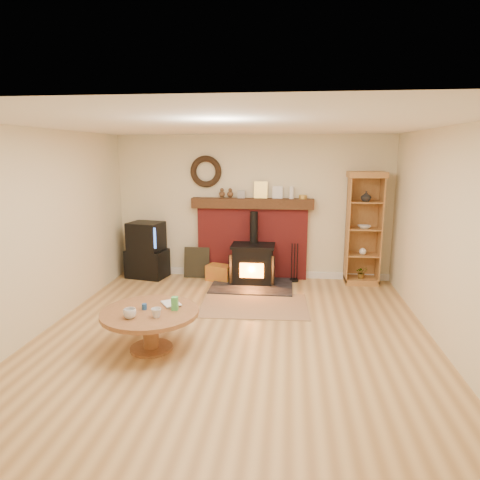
# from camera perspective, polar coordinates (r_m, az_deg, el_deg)

# --- Properties ---
(ground) EXTENTS (5.50, 5.50, 0.00)m
(ground) POSITION_cam_1_polar(r_m,az_deg,el_deg) (5.54, -0.87, -12.87)
(ground) COLOR #A67A45
(ground) RESTS_ON ground
(room_shell) EXTENTS (5.02, 5.52, 2.61)m
(room_shell) POSITION_cam_1_polar(r_m,az_deg,el_deg) (5.17, -0.99, 5.16)
(room_shell) COLOR beige
(room_shell) RESTS_ON ground
(chimney_breast) EXTENTS (2.20, 0.22, 1.78)m
(chimney_breast) POSITION_cam_1_polar(r_m,az_deg,el_deg) (7.84, 1.64, 0.66)
(chimney_breast) COLOR maroon
(chimney_breast) RESTS_ON ground
(wood_stove) EXTENTS (1.40, 1.00, 1.26)m
(wood_stove) POSITION_cam_1_polar(r_m,az_deg,el_deg) (7.55, 1.71, -3.36)
(wood_stove) COLOR black
(wood_stove) RESTS_ON ground
(area_rug) EXTENTS (1.66, 1.18, 0.01)m
(area_rug) POSITION_cam_1_polar(r_m,az_deg,el_deg) (6.59, 1.91, -8.72)
(area_rug) COLOR brown
(area_rug) RESTS_ON ground
(tv_unit) EXTENTS (0.79, 0.62, 1.04)m
(tv_unit) POSITION_cam_1_polar(r_m,az_deg,el_deg) (8.11, -12.33, -1.45)
(tv_unit) COLOR black
(tv_unit) RESTS_ON ground
(curio_cabinet) EXTENTS (0.63, 0.46, 1.97)m
(curio_cabinet) POSITION_cam_1_polar(r_m,az_deg,el_deg) (7.78, 16.13, 1.49)
(curio_cabinet) COLOR #9B6032
(curio_cabinet) RESTS_ON ground
(firelog_box) EXTENTS (0.52, 0.41, 0.28)m
(firelog_box) POSITION_cam_1_polar(r_m,az_deg,el_deg) (7.80, -2.71, -4.39)
(firelog_box) COLOR #C5CA17
(firelog_box) RESTS_ON ground
(leaning_painting) EXTENTS (0.47, 0.13, 0.56)m
(leaning_painting) POSITION_cam_1_polar(r_m,az_deg,el_deg) (7.99, -5.79, -2.99)
(leaning_painting) COLOR black
(leaning_painting) RESTS_ON ground
(fire_tools) EXTENTS (0.16, 0.16, 0.70)m
(fire_tools) POSITION_cam_1_polar(r_m,az_deg,el_deg) (7.81, 7.23, -4.53)
(fire_tools) COLOR black
(fire_tools) RESTS_ON ground
(coffee_table) EXTENTS (1.15, 1.15, 0.64)m
(coffee_table) POSITION_cam_1_polar(r_m,az_deg,el_deg) (5.19, -11.89, -10.17)
(coffee_table) COLOR brown
(coffee_table) RESTS_ON ground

